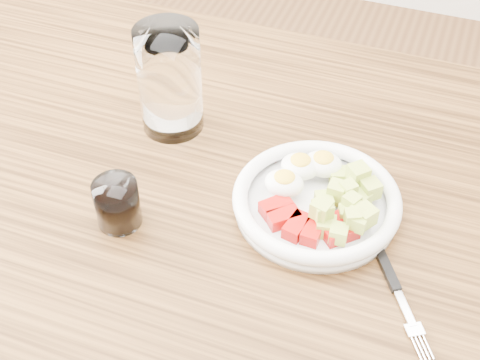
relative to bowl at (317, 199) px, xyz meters
name	(u,v)px	position (x,y,z in m)	size (l,w,h in m)	color
dining_table	(244,248)	(-0.10, -0.02, -0.12)	(1.50, 0.90, 0.77)	brown
bowl	(317,199)	(0.00, 0.00, 0.00)	(0.23, 0.23, 0.06)	white
fork	(391,279)	(0.12, -0.09, -0.02)	(0.11, 0.17, 0.01)	black
water_glass	(170,80)	(-0.26, 0.10, 0.06)	(0.10, 0.10, 0.17)	white
coffee_glass	(117,204)	(-0.25, -0.11, 0.01)	(0.06, 0.06, 0.07)	white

